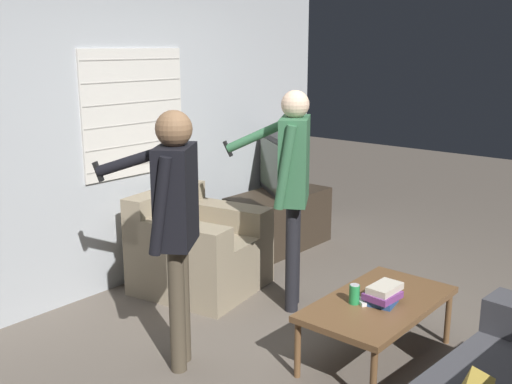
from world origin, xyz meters
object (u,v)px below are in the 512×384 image
(armchair_beige, at_px, (197,249))
(coffee_table, at_px, (378,306))
(person_left_standing, at_px, (174,210))
(soda_can, at_px, (354,294))
(book_stack, at_px, (383,294))
(person_right_standing, at_px, (293,173))
(tv, at_px, (279,164))
(spare_remote, at_px, (360,301))

(armchair_beige, relative_size, coffee_table, 0.96)
(person_left_standing, xyz_separation_m, soda_can, (0.74, -0.82, -0.55))
(soda_can, bearing_deg, book_stack, -50.48)
(book_stack, bearing_deg, soda_can, 129.52)
(armchair_beige, height_order, person_right_standing, person_right_standing)
(coffee_table, xyz_separation_m, tv, (1.34, 1.86, 0.48))
(tv, height_order, person_left_standing, person_left_standing)
(person_left_standing, xyz_separation_m, person_right_standing, (1.17, -0.01, 0.04))
(spare_remote, bearing_deg, person_left_standing, 165.34)
(tv, relative_size, person_left_standing, 0.45)
(soda_can, bearing_deg, spare_remote, -35.37)
(person_left_standing, relative_size, book_stack, 6.42)
(armchair_beige, xyz_separation_m, coffee_table, (-0.09, -1.75, 0.04))
(book_stack, bearing_deg, person_right_standing, 71.85)
(tv, distance_m, person_left_standing, 2.42)
(tv, distance_m, soda_can, 2.34)
(armchair_beige, height_order, spare_remote, armchair_beige)
(spare_remote, bearing_deg, book_stack, -21.96)
(coffee_table, relative_size, person_left_standing, 0.67)
(armchair_beige, distance_m, tv, 1.36)
(person_left_standing, xyz_separation_m, spare_remote, (0.77, -0.85, -0.61))
(soda_can, bearing_deg, coffee_table, -35.50)
(person_right_standing, bearing_deg, armchair_beige, 71.78)
(tv, relative_size, person_right_standing, 0.43)
(spare_remote, bearing_deg, tv, 84.09)
(person_left_standing, bearing_deg, soda_can, -82.53)
(coffee_table, relative_size, person_right_standing, 0.65)
(soda_can, distance_m, spare_remote, 0.07)
(coffee_table, height_order, person_left_standing, person_left_standing)
(coffee_table, bearing_deg, spare_remote, 144.46)
(person_right_standing, bearing_deg, soda_can, -149.71)
(person_right_standing, height_order, spare_remote, person_right_standing)
(book_stack, bearing_deg, coffee_table, 63.68)
(soda_can, relative_size, spare_remote, 0.96)
(coffee_table, height_order, person_right_standing, person_right_standing)
(coffee_table, distance_m, soda_can, 0.20)
(person_left_standing, bearing_deg, armchair_beige, 6.18)
(person_right_standing, xyz_separation_m, book_stack, (-0.31, -0.96, -0.59))
(armchair_beige, relative_size, spare_remote, 8.01)
(person_right_standing, bearing_deg, spare_remote, -147.11)
(soda_can, bearing_deg, tv, 50.03)
(coffee_table, relative_size, spare_remote, 8.35)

